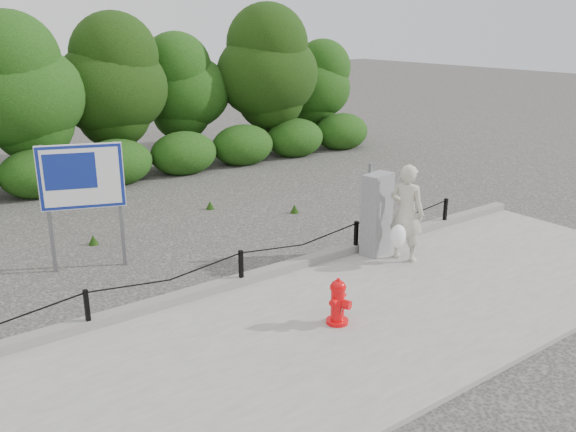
# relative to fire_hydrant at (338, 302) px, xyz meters

# --- Properties ---
(ground) EXTENTS (90.00, 90.00, 0.00)m
(ground) POSITION_rel_fire_hydrant_xyz_m (-0.40, 1.91, -0.41)
(ground) COLOR #2D2B28
(ground) RESTS_ON ground
(sidewalk) EXTENTS (14.00, 4.00, 0.08)m
(sidewalk) POSITION_rel_fire_hydrant_xyz_m (-0.40, -0.09, -0.37)
(sidewalk) COLOR gray
(sidewalk) RESTS_ON ground
(curb) EXTENTS (14.00, 0.22, 0.14)m
(curb) POSITION_rel_fire_hydrant_xyz_m (-0.40, 1.96, -0.26)
(curb) COLOR slate
(curb) RESTS_ON sidewalk
(chain_barrier) EXTENTS (10.06, 0.06, 0.60)m
(chain_barrier) POSITION_rel_fire_hydrant_xyz_m (-0.40, 1.91, 0.05)
(chain_barrier) COLOR black
(chain_barrier) RESTS_ON sidewalk
(treeline) EXTENTS (20.08, 3.55, 4.61)m
(treeline) POSITION_rel_fire_hydrant_xyz_m (0.07, 10.81, 2.06)
(treeline) COLOR black
(treeline) RESTS_ON ground
(fire_hydrant) EXTENTS (0.42, 0.42, 0.68)m
(fire_hydrant) POSITION_rel_fire_hydrant_xyz_m (0.00, 0.00, 0.00)
(fire_hydrant) COLOR red
(fire_hydrant) RESTS_ON sidewalk
(pedestrian) EXTENTS (0.81, 0.74, 1.75)m
(pedestrian) POSITION_rel_fire_hydrant_xyz_m (2.54, 1.13, 0.53)
(pedestrian) COLOR #B9B39E
(pedestrian) RESTS_ON sidewalk
(utility_cabinet) EXTENTS (0.63, 0.47, 1.66)m
(utility_cabinet) POSITION_rel_fire_hydrant_xyz_m (2.36, 1.67, 0.43)
(utility_cabinet) COLOR gray
(utility_cabinet) RESTS_ON sidewalk
(advertising_sign) EXTENTS (1.32, 0.57, 2.23)m
(advertising_sign) POSITION_rel_fire_hydrant_xyz_m (-2.07, 4.24, 1.17)
(advertising_sign) COLOR slate
(advertising_sign) RESTS_ON ground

